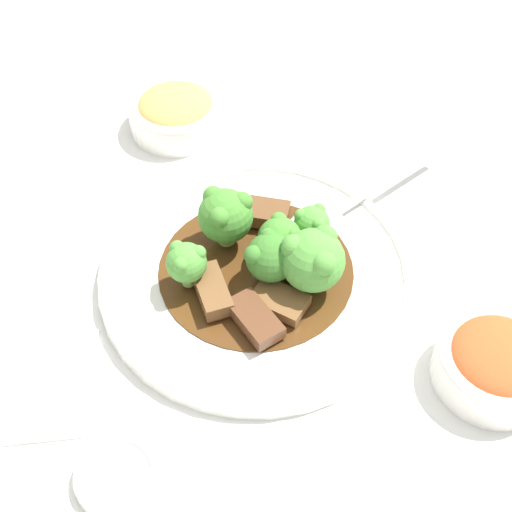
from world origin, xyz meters
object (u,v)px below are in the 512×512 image
broccoli_floret_0 (313,259)px  broccoli_floret_1 (271,257)px  serving_spoon (328,217)px  side_bowl_kimchi (496,363)px  broccoli_floret_5 (225,215)px  broccoli_floret_2 (186,262)px  beef_strip_0 (255,319)px  beef_strip_1 (212,291)px  broccoli_floret_4 (280,239)px  beef_strip_3 (260,213)px  side_bowl_appetizer (176,112)px  beef_strip_2 (279,301)px  sauce_dish (116,476)px  main_plate (256,273)px  broccoli_floret_3 (312,223)px

broccoli_floret_0 → broccoli_floret_1: (0.04, -0.00, -0.01)m
serving_spoon → side_bowl_kimchi: bearing=134.6°
broccoli_floret_5 → broccoli_floret_2: bearing=63.9°
broccoli_floret_1 → beef_strip_0: bearing=81.2°
beef_strip_1 → broccoli_floret_4: size_ratio=1.33×
broccoli_floret_1 → serving_spoon: bearing=-122.5°
beef_strip_1 → beef_strip_3: same height
broccoli_floret_1 → broccoli_floret_2: (0.07, 0.01, 0.00)m
broccoli_floret_2 → broccoli_floret_4: (-0.08, -0.04, -0.00)m
beef_strip_0 → side_bowl_appetizer: 0.29m
side_bowl_kimchi → side_bowl_appetizer: size_ratio=0.96×
beef_strip_2 → serving_spoon: (-0.04, -0.10, 0.00)m
beef_strip_0 → sauce_dish: (0.09, 0.14, -0.02)m
broccoli_floret_4 → broccoli_floret_5: (0.05, -0.01, 0.01)m
beef_strip_0 → broccoli_floret_5: 0.10m
broccoli_floret_4 → sauce_dish: broccoli_floret_4 is taller
beef_strip_2 → side_bowl_kimchi: 0.18m
beef_strip_1 → beef_strip_3: size_ratio=1.16×
broccoli_floret_5 → serving_spoon: (-0.09, -0.03, -0.03)m
beef_strip_3 → broccoli_floret_1: (-0.02, 0.07, 0.02)m
beef_strip_0 → beef_strip_3: (0.01, -0.12, 0.00)m
beef_strip_1 → broccoli_floret_2: broccoli_floret_2 is taller
broccoli_floret_1 → side_bowl_kimchi: size_ratio=0.49×
side_bowl_kimchi → beef_strip_3: bearing=-34.5°
main_plate → side_bowl_kimchi: bearing=158.4°
broccoli_floret_2 → side_bowl_kimchi: bearing=167.9°
side_bowl_kimchi → side_bowl_appetizer: bearing=-42.3°
beef_strip_3 → beef_strip_2: bearing=105.3°
beef_strip_1 → beef_strip_0: bearing=148.3°
beef_strip_3 → sauce_dish: 0.27m
beef_strip_3 → serving_spoon: (-0.06, -0.00, -0.00)m
beef_strip_3 → broccoli_floret_5: size_ratio=0.88×
broccoli_floret_4 → side_bowl_appetizer: 0.23m
beef_strip_0 → broccoli_floret_4: bearing=-100.1°
broccoli_floret_0 → serving_spoon: (-0.01, -0.08, -0.03)m
beef_strip_1 → broccoli_floret_0: broccoli_floret_0 is taller
broccoli_floret_1 → broccoli_floret_2: bearing=11.4°
beef_strip_0 → broccoli_floret_3: bearing=-112.1°
main_plate → side_bowl_appetizer: 0.24m
beef_strip_0 → beef_strip_1: 0.05m
serving_spoon → broccoli_floret_5: bearing=20.7°
broccoli_floret_3 → serving_spoon: broccoli_floret_3 is taller
beef_strip_1 → beef_strip_2: 0.06m
beef_strip_1 → broccoli_floret_2: size_ratio=1.30×
broccoli_floret_5 → broccoli_floret_4: bearing=163.6°
beef_strip_2 → broccoli_floret_5: 0.09m
broccoli_floret_5 → serving_spoon: size_ratio=0.35×
beef_strip_2 → broccoli_floret_5: bearing=-51.0°
broccoli_floret_0 → broccoli_floret_5: broccoli_floret_0 is taller
main_plate → beef_strip_1: bearing=47.2°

